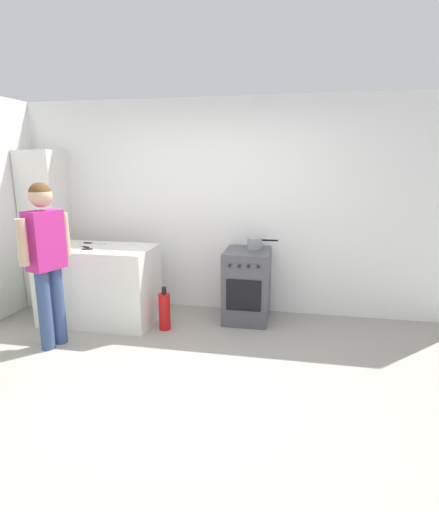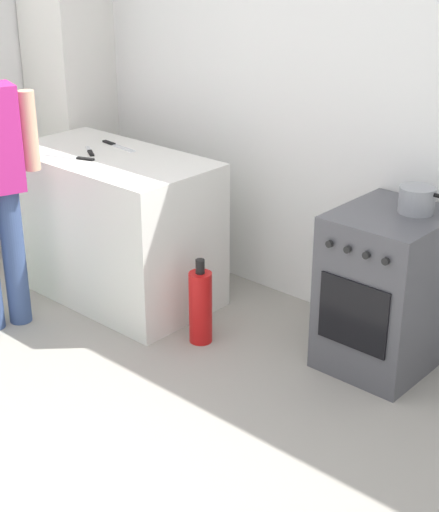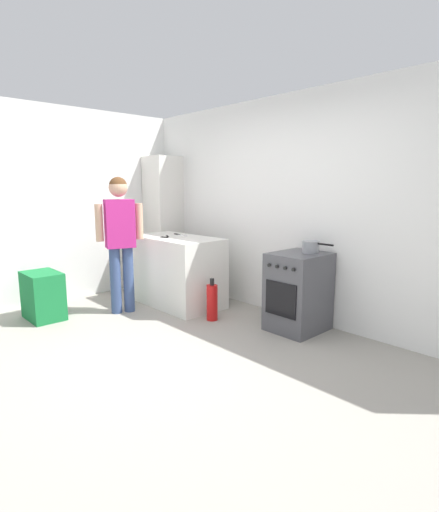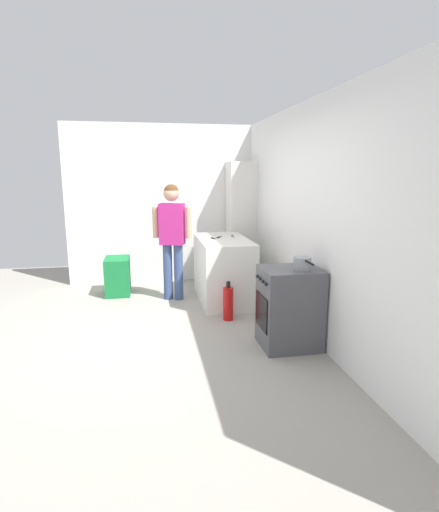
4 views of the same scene
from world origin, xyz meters
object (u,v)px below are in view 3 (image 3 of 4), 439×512
oven_left (298,292)px  recycling_crate_lower (44,307)px  fire_extinguisher (212,302)px  larder_cabinet (164,222)px  pot (311,247)px  knife_carving (158,237)px  person (120,233)px  knife_chef (180,235)px  recycling_crate_upper (42,284)px  knife_paring (167,236)px

oven_left → recycling_crate_lower: (-2.27, -1.91, -0.29)m
fire_extinguisher → larder_cabinet: size_ratio=0.25×
larder_cabinet → pot: bearing=-0.2°
knife_carving → larder_cabinet: size_ratio=0.16×
recycling_crate_lower → person: bearing=63.1°
knife_chef → recycling_crate_lower: size_ratio=0.60×
person → recycling_crate_lower: bearing=-116.9°
person → recycling_crate_upper: (-0.41, -0.82, -0.58)m
person → knife_chef: bearing=87.5°
person → recycling_crate_lower: person is taller
knife_paring → knife_carving: same height
knife_carving → larder_cabinet: 1.06m
person → recycling_crate_upper: bearing=-116.9°
knife_paring → recycling_crate_lower: knife_paring is taller
knife_carving → recycling_crate_upper: size_ratio=0.62×
knife_paring → larder_cabinet: bearing=147.7°
knife_chef → recycling_crate_upper: knife_chef is taller
knife_chef → knife_carving: bearing=-91.4°
knife_carving → oven_left: bearing=17.1°
oven_left → person: 2.23m
fire_extinguisher → recycling_crate_lower: 2.00m
recycling_crate_upper → oven_left: bearing=40.1°
oven_left → fire_extinguisher: oven_left is taller
knife_paring → recycling_crate_lower: bearing=-106.3°
oven_left → person: (-1.85, -1.09, 0.57)m
knife_carving → larder_cabinet: larder_cabinet is taller
knife_chef → recycling_crate_lower: 1.91m
knife_paring → fire_extinguisher: bearing=-3.8°
person → recycling_crate_lower: 1.26m
pot → knife_chef: pot is taller
person → fire_extinguisher: size_ratio=3.33×
knife_chef → person: size_ratio=0.19×
recycling_crate_lower → larder_cabinet: 2.22m
knife_chef → recycling_crate_lower: bearing=-105.0°
fire_extinguisher → knife_paring: bearing=176.2°
knife_paring → larder_cabinet: size_ratio=0.10×
fire_extinguisher → recycling_crate_upper: (-1.40, -1.43, 0.20)m
knife_carving → recycling_crate_lower: (-0.44, -1.35, -0.76)m
oven_left → recycling_crate_lower: size_ratio=1.63×
recycling_crate_lower → recycling_crate_upper: bearing=0.0°
knife_carving → fire_extinguisher: knife_carving is taller
pot → knife_carving: pot is taller
knife_carving → knife_chef: bearing=88.6°
larder_cabinet → person: bearing=-56.3°
oven_left → knife_paring: bearing=-167.2°
oven_left → pot: pot is taller
pot → recycling_crate_lower: bearing=-139.6°
oven_left → knife_chef: (-1.82, -0.21, 0.48)m
knife_paring → knife_carving: 0.15m
knife_paring → larder_cabinet: (-0.82, 0.52, 0.09)m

